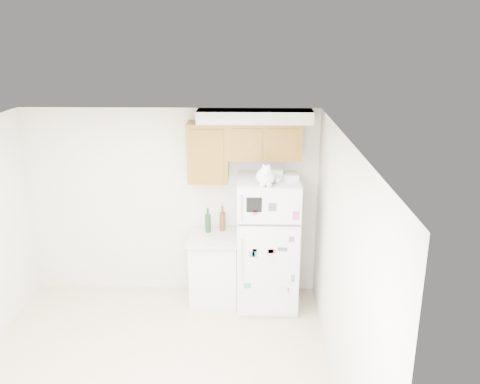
{
  "coord_description": "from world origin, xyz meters",
  "views": [
    {
      "loc": [
        1.03,
        -4.29,
        3.45
      ],
      "look_at": [
        0.9,
        1.55,
        1.55
      ],
      "focal_mm": 38.0,
      "sensor_mm": 36.0,
      "label": 1
    }
  ],
  "objects_px": {
    "bottle_amber": "(222,218)",
    "base_counter": "(214,268)",
    "refrigerator": "(268,243)",
    "storage_box_front": "(291,179)",
    "cat": "(266,176)",
    "bottle_green": "(208,220)",
    "storage_box_back": "(276,173)"
  },
  "relations": [
    {
      "from": "base_counter",
      "to": "bottle_green",
      "type": "height_order",
      "value": "bottle_green"
    },
    {
      "from": "storage_box_back",
      "to": "refrigerator",
      "type": "bearing_deg",
      "value": -133.07
    },
    {
      "from": "base_counter",
      "to": "storage_box_back",
      "type": "height_order",
      "value": "storage_box_back"
    },
    {
      "from": "storage_box_front",
      "to": "bottle_amber",
      "type": "height_order",
      "value": "storage_box_front"
    },
    {
      "from": "base_counter",
      "to": "storage_box_back",
      "type": "xyz_separation_m",
      "value": [
        0.77,
        0.0,
        1.29
      ]
    },
    {
      "from": "storage_box_back",
      "to": "cat",
      "type": "bearing_deg",
      "value": -107.51
    },
    {
      "from": "storage_box_front",
      "to": "bottle_green",
      "type": "relative_size",
      "value": 0.46
    },
    {
      "from": "storage_box_front",
      "to": "bottle_amber",
      "type": "relative_size",
      "value": 0.45
    },
    {
      "from": "storage_box_back",
      "to": "bottle_amber",
      "type": "xyz_separation_m",
      "value": [
        -0.67,
        0.18,
        -0.66
      ]
    },
    {
      "from": "refrigerator",
      "to": "base_counter",
      "type": "xyz_separation_m",
      "value": [
        -0.69,
        0.07,
        -0.39
      ]
    },
    {
      "from": "base_counter",
      "to": "bottle_green",
      "type": "relative_size",
      "value": 2.8
    },
    {
      "from": "bottle_amber",
      "to": "refrigerator",
      "type": "bearing_deg",
      "value": -23.92
    },
    {
      "from": "refrigerator",
      "to": "bottle_amber",
      "type": "distance_m",
      "value": 0.68
    },
    {
      "from": "cat",
      "to": "storage_box_back",
      "type": "relative_size",
      "value": 2.26
    },
    {
      "from": "bottle_green",
      "to": "bottle_amber",
      "type": "distance_m",
      "value": 0.2
    },
    {
      "from": "base_counter",
      "to": "bottle_green",
      "type": "distance_m",
      "value": 0.64
    },
    {
      "from": "storage_box_front",
      "to": "refrigerator",
      "type": "bearing_deg",
      "value": 129.37
    },
    {
      "from": "base_counter",
      "to": "bottle_amber",
      "type": "xyz_separation_m",
      "value": [
        0.11,
        0.19,
        0.62
      ]
    },
    {
      "from": "storage_box_back",
      "to": "bottle_amber",
      "type": "bearing_deg",
      "value": 169.62
    },
    {
      "from": "refrigerator",
      "to": "bottle_amber",
      "type": "height_order",
      "value": "refrigerator"
    },
    {
      "from": "refrigerator",
      "to": "storage_box_front",
      "type": "distance_m",
      "value": 0.94
    },
    {
      "from": "storage_box_front",
      "to": "bottle_amber",
      "type": "bearing_deg",
      "value": 130.61
    },
    {
      "from": "storage_box_back",
      "to": "base_counter",
      "type": "bearing_deg",
      "value": -174.9
    },
    {
      "from": "storage_box_back",
      "to": "bottle_green",
      "type": "relative_size",
      "value": 0.55
    },
    {
      "from": "refrigerator",
      "to": "cat",
      "type": "bearing_deg",
      "value": -100.82
    },
    {
      "from": "cat",
      "to": "bottle_amber",
      "type": "distance_m",
      "value": 1.03
    },
    {
      "from": "bottle_amber",
      "to": "cat",
      "type": "bearing_deg",
      "value": -42.8
    },
    {
      "from": "refrigerator",
      "to": "bottle_amber",
      "type": "relative_size",
      "value": 5.09
    },
    {
      "from": "refrigerator",
      "to": "base_counter",
      "type": "bearing_deg",
      "value": 173.9
    },
    {
      "from": "cat",
      "to": "bottle_amber",
      "type": "xyz_separation_m",
      "value": [
        -0.54,
        0.5,
        -0.72
      ]
    },
    {
      "from": "refrigerator",
      "to": "bottle_green",
      "type": "height_order",
      "value": "refrigerator"
    },
    {
      "from": "bottle_amber",
      "to": "base_counter",
      "type": "bearing_deg",
      "value": -119.61
    }
  ]
}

